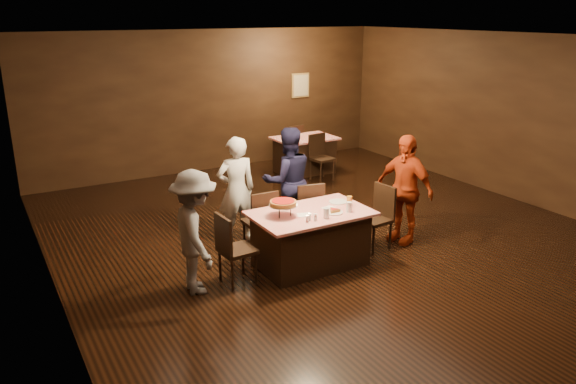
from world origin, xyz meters
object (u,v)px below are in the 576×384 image
(chair_far_right, at_px, (307,211))
(chair_back_far, at_px, (291,145))
(chair_end_left, at_px, (237,249))
(diner_navy_hoodie, at_px, (288,181))
(chair_back_near, at_px, (322,158))
(diner_red_shirt, at_px, (404,189))
(glass_front_right, at_px, (349,207))
(glass_front_left, at_px, (326,213))
(diner_grey_knit, at_px, (195,232))
(main_table, at_px, (310,238))
(chair_end_right, at_px, (374,218))
(pizza_stand, at_px, (283,203))
(plate_empty, at_px, (338,202))
(diner_white_jacket, at_px, (236,190))
(back_table, at_px, (304,155))
(chair_far_left, at_px, (259,221))
(glass_amber, at_px, (349,201))

(chair_far_right, bearing_deg, chair_back_far, -105.71)
(chair_end_left, xyz_separation_m, diner_navy_hoodie, (1.45, 1.22, 0.37))
(chair_back_near, distance_m, diner_red_shirt, 3.40)
(chair_back_far, xyz_separation_m, glass_front_right, (-1.93, -4.89, 0.37))
(chair_far_right, bearing_deg, glass_front_left, 82.84)
(diner_grey_knit, bearing_deg, diner_navy_hoodie, -52.61)
(main_table, distance_m, chair_end_right, 1.10)
(pizza_stand, distance_m, plate_empty, 0.97)
(chair_back_near, xyz_separation_m, diner_white_jacket, (-2.89, -2.06, 0.34))
(back_table, bearing_deg, chair_end_left, -130.75)
(chair_far_left, distance_m, chair_back_near, 3.80)
(main_table, distance_m, back_table, 4.69)
(plate_empty, bearing_deg, glass_amber, -75.96)
(glass_amber, bearing_deg, diner_red_shirt, 4.43)
(chair_far_left, distance_m, chair_back_far, 4.78)
(chair_back_near, distance_m, glass_front_left, 4.34)
(back_table, xyz_separation_m, chair_end_left, (-3.48, -4.04, 0.09))
(chair_far_right, xyz_separation_m, chair_back_far, (1.98, 3.89, 0.00))
(chair_far_right, bearing_deg, diner_navy_hoodie, -72.22)
(chair_end_left, xyz_separation_m, diner_red_shirt, (2.77, 0.03, 0.35))
(pizza_stand, bearing_deg, glass_amber, -5.71)
(chair_far_right, bearing_deg, chair_back_near, -116.14)
(chair_back_far, height_order, plate_empty, chair_back_far)
(main_table, xyz_separation_m, pizza_stand, (-0.40, 0.05, 0.57))
(diner_white_jacket, distance_m, glass_front_left, 1.67)
(chair_end_right, xyz_separation_m, diner_grey_knit, (-2.73, 0.06, 0.31))
(chair_far_right, bearing_deg, glass_front_right, 104.14)
(chair_far_left, height_order, chair_end_right, same)
(glass_amber, bearing_deg, diner_white_jacket, 130.06)
(chair_far_right, xyz_separation_m, chair_end_left, (-1.50, -0.75, 0.00))
(chair_back_far, bearing_deg, pizza_stand, 48.41)
(diner_red_shirt, bearing_deg, plate_empty, -109.47)
(main_table, height_order, diner_white_jacket, diner_white_jacket)
(glass_front_left, bearing_deg, plate_empty, 41.99)
(chair_far_right, xyz_separation_m, glass_amber, (0.20, -0.80, 0.37))
(main_table, height_order, chair_back_near, chair_back_near)
(diner_navy_hoodie, bearing_deg, plate_empty, 112.18)
(diner_grey_knit, relative_size, diner_red_shirt, 0.95)
(chair_far_right, distance_m, pizza_stand, 1.16)
(main_table, xyz_separation_m, glass_front_right, (0.45, -0.25, 0.46))
(chair_back_far, distance_m, glass_amber, 5.03)
(back_table, height_order, chair_back_near, chair_back_near)
(diner_white_jacket, xyz_separation_m, glass_amber, (1.11, -1.32, 0.03))
(chair_end_left, distance_m, chair_back_near, 4.82)
(diner_white_jacket, height_order, glass_front_left, diner_white_jacket)
(main_table, relative_size, back_table, 1.23)
(chair_far_left, relative_size, diner_red_shirt, 0.57)
(chair_far_left, relative_size, pizza_stand, 2.50)
(main_table, bearing_deg, chair_far_left, 118.07)
(chair_back_near, bearing_deg, glass_amber, -123.34)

